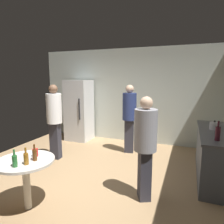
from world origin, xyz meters
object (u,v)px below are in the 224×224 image
(kettle, at_px, (214,126))
(person_in_white_shirt, at_px, (54,116))
(foreground_table, at_px, (25,167))
(plastic_cup_red, at_px, (35,153))
(person_in_gray_shirt, at_px, (145,141))
(refrigerator, at_px, (79,110))
(beer_bottle_brown, at_px, (35,155))
(wine_bottle_on_counter, at_px, (218,133))
(beer_bottle_amber, at_px, (26,158))
(beer_bottle_green, at_px, (15,161))
(person_in_navy_shirt, at_px, (129,114))

(kettle, relative_size, person_in_white_shirt, 0.14)
(kettle, xyz_separation_m, foreground_table, (-2.55, -2.09, -0.34))
(plastic_cup_red, height_order, person_in_gray_shirt, person_in_gray_shirt)
(refrigerator, height_order, plastic_cup_red, refrigerator)
(kettle, bearing_deg, person_in_gray_shirt, -129.75)
(beer_bottle_brown, height_order, person_in_white_shirt, person_in_white_shirt)
(person_in_white_shirt, bearing_deg, wine_bottle_on_counter, 80.06)
(wine_bottle_on_counter, bearing_deg, refrigerator, 151.81)
(refrigerator, distance_m, person_in_white_shirt, 1.56)
(person_in_gray_shirt, bearing_deg, beer_bottle_brown, 4.52)
(person_in_white_shirt, bearing_deg, foreground_table, 20.31)
(person_in_gray_shirt, distance_m, person_in_white_shirt, 2.43)
(kettle, xyz_separation_m, beer_bottle_amber, (-2.42, -2.20, -0.15))
(beer_bottle_green, height_order, plastic_cup_red, beer_bottle_green)
(beer_bottle_amber, distance_m, person_in_white_shirt, 2.04)
(beer_bottle_amber, xyz_separation_m, person_in_navy_shirt, (0.58, 2.82, 0.18))
(refrigerator, height_order, beer_bottle_green, refrigerator)
(beer_bottle_brown, height_order, beer_bottle_green, same)
(foreground_table, xyz_separation_m, beer_bottle_amber, (0.13, -0.11, 0.19))
(foreground_table, bearing_deg, wine_bottle_on_counter, 28.15)
(person_in_navy_shirt, height_order, person_in_gray_shirt, person_in_navy_shirt)
(wine_bottle_on_counter, xyz_separation_m, person_in_navy_shirt, (-1.80, 1.36, -0.02))
(refrigerator, bearing_deg, beer_bottle_brown, -70.11)
(refrigerator, relative_size, wine_bottle_on_counter, 5.81)
(person_in_navy_shirt, bearing_deg, beer_bottle_brown, -22.71)
(refrigerator, relative_size, plastic_cup_red, 16.36)
(beer_bottle_amber, bearing_deg, foreground_table, 140.19)
(beer_bottle_amber, height_order, person_in_white_shirt, person_in_white_shirt)
(kettle, relative_size, wine_bottle_on_counter, 0.79)
(wine_bottle_on_counter, distance_m, person_in_white_shirt, 3.30)
(wine_bottle_on_counter, height_order, beer_bottle_green, wine_bottle_on_counter)
(person_in_gray_shirt, bearing_deg, person_in_navy_shirt, -93.13)
(refrigerator, relative_size, person_in_navy_shirt, 1.06)
(kettle, height_order, wine_bottle_on_counter, wine_bottle_on_counter)
(refrigerator, distance_m, beer_bottle_brown, 3.42)
(beer_bottle_brown, distance_m, beer_bottle_green, 0.27)
(plastic_cup_red, bearing_deg, person_in_navy_shirt, 75.30)
(person_in_white_shirt, bearing_deg, beer_bottle_amber, 22.49)
(wine_bottle_on_counter, bearing_deg, foreground_table, -151.85)
(refrigerator, bearing_deg, person_in_gray_shirt, -43.68)
(wine_bottle_on_counter, height_order, person_in_navy_shirt, person_in_navy_shirt)
(refrigerator, height_order, wine_bottle_on_counter, refrigerator)
(wine_bottle_on_counter, bearing_deg, beer_bottle_amber, -148.52)
(foreground_table, height_order, beer_bottle_brown, beer_bottle_brown)
(beer_bottle_brown, relative_size, plastic_cup_red, 2.09)
(kettle, bearing_deg, beer_bottle_amber, -137.63)
(plastic_cup_red, xyz_separation_m, person_in_white_shirt, (-0.81, 1.55, 0.22))
(kettle, relative_size, beer_bottle_amber, 1.06)
(wine_bottle_on_counter, distance_m, plastic_cup_red, 2.76)
(plastic_cup_red, bearing_deg, foreground_table, -107.24)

